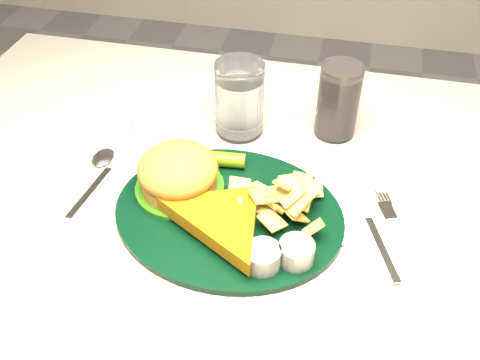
{
  "coord_description": "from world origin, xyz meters",
  "views": [
    {
      "loc": [
        0.14,
        -0.62,
        1.33
      ],
      "look_at": [
        0.01,
        -0.04,
        0.8
      ],
      "focal_mm": 40.0,
      "sensor_mm": 36.0,
      "label": 1
    }
  ],
  "objects": [
    {
      "name": "fork_napkin",
      "position": [
        0.23,
        -0.08,
        0.76
      ],
      "size": [
        0.17,
        0.19,
        0.01
      ],
      "primitive_type": null,
      "rotation": [
        0.0,
        0.0,
        0.37
      ],
      "color": "white",
      "rests_on": "table"
    },
    {
      "name": "ramekin",
      "position": [
        -0.2,
        0.11,
        0.77
      ],
      "size": [
        0.06,
        0.06,
        0.03
      ],
      "primitive_type": "cylinder",
      "rotation": [
        0.0,
        0.0,
        -0.41
      ],
      "color": "silver",
      "rests_on": "table"
    },
    {
      "name": "table",
      "position": [
        0.0,
        0.0,
        0.38
      ],
      "size": [
        1.2,
        0.8,
        0.75
      ],
      "primitive_type": null,
      "color": "gray",
      "rests_on": "ground"
    },
    {
      "name": "spoon",
      "position": [
        -0.22,
        -0.07,
        0.76
      ],
      "size": [
        0.06,
        0.17,
        0.01
      ],
      "primitive_type": null,
      "rotation": [
        0.0,
        0.0,
        -0.12
      ],
      "color": "silver",
      "rests_on": "table"
    },
    {
      "name": "water_glass",
      "position": [
        -0.03,
        0.14,
        0.82
      ],
      "size": [
        0.1,
        0.1,
        0.13
      ],
      "primitive_type": "cylinder",
      "rotation": [
        0.0,
        0.0,
        0.2
      ],
      "color": "silver",
      "rests_on": "table"
    },
    {
      "name": "cola_glass",
      "position": [
        0.14,
        0.17,
        0.82
      ],
      "size": [
        0.09,
        0.09,
        0.13
      ],
      "primitive_type": "cylinder",
      "rotation": [
        0.0,
        0.0,
        0.24
      ],
      "color": "black",
      "rests_on": "table"
    },
    {
      "name": "dinner_plate",
      "position": [
        0.0,
        -0.07,
        0.79
      ],
      "size": [
        0.37,
        0.32,
        0.08
      ],
      "primitive_type": null,
      "rotation": [
        0.0,
        0.0,
        -0.09
      ],
      "color": "black",
      "rests_on": "table"
    },
    {
      "name": "wrapped_straw",
      "position": [
        0.0,
        0.19,
        0.75
      ],
      "size": [
        0.2,
        0.12,
        0.01
      ],
      "primitive_type": null,
      "rotation": [
        0.0,
        0.0,
        0.33
      ],
      "color": "white",
      "rests_on": "table"
    }
  ]
}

